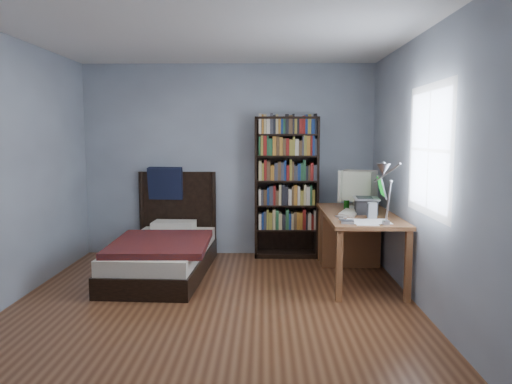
# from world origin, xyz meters

# --- Properties ---
(room) EXTENTS (4.20, 4.24, 2.50)m
(room) POSITION_xyz_m (0.03, -0.00, 1.25)
(room) COLOR #562E19
(room) RESTS_ON ground
(desk) EXTENTS (0.75, 1.66, 0.73)m
(desk) POSITION_xyz_m (1.51, 1.39, 0.42)
(desk) COLOR brown
(desk) RESTS_ON floor
(crt_monitor) EXTENTS (0.52, 0.47, 0.44)m
(crt_monitor) POSITION_xyz_m (1.58, 1.43, 0.98)
(crt_monitor) COLOR beige
(crt_monitor) RESTS_ON desk
(laptop) EXTENTS (0.37, 0.37, 0.42)m
(laptop) POSITION_xyz_m (1.59, 0.91, 0.85)
(laptop) COLOR #2D2D30
(laptop) RESTS_ON desk
(desk_lamp) EXTENTS (0.24, 0.52, 0.62)m
(desk_lamp) POSITION_xyz_m (1.51, -0.15, 1.23)
(desk_lamp) COLOR #99999E
(desk_lamp) RESTS_ON desk
(keyboard) EXTENTS (0.30, 0.45, 0.04)m
(keyboard) POSITION_xyz_m (1.39, 0.86, 0.74)
(keyboard) COLOR #B4A996
(keyboard) RESTS_ON desk
(speaker) EXTENTS (0.09, 0.09, 0.17)m
(speaker) POSITION_xyz_m (1.57, 0.55, 0.81)
(speaker) COLOR gray
(speaker) RESTS_ON desk
(soda_can) EXTENTS (0.06, 0.06, 0.11)m
(soda_can) POSITION_xyz_m (1.41, 1.19, 0.79)
(soda_can) COLOR #0A3607
(soda_can) RESTS_ON desk
(mouse) EXTENTS (0.06, 0.11, 0.04)m
(mouse) POSITION_xyz_m (1.48, 1.26, 0.75)
(mouse) COLOR silver
(mouse) RESTS_ON desk
(phone_silver) EXTENTS (0.11, 0.12, 0.02)m
(phone_silver) POSITION_xyz_m (1.26, 0.62, 0.74)
(phone_silver) COLOR silver
(phone_silver) RESTS_ON desk
(phone_grey) EXTENTS (0.05, 0.09, 0.02)m
(phone_grey) POSITION_xyz_m (1.24, 0.46, 0.74)
(phone_grey) COLOR gray
(phone_grey) RESTS_ON desk
(external_drive) EXTENTS (0.13, 0.13, 0.03)m
(external_drive) POSITION_xyz_m (1.28, 0.30, 0.74)
(external_drive) COLOR gray
(external_drive) RESTS_ON desk
(bookshelf) EXTENTS (0.81, 0.30, 1.81)m
(bookshelf) POSITION_xyz_m (0.76, 1.94, 0.91)
(bookshelf) COLOR black
(bookshelf) RESTS_ON floor
(bed) EXTENTS (1.07, 2.06, 1.16)m
(bed) POSITION_xyz_m (-0.68, 1.14, 0.26)
(bed) COLOR black
(bed) RESTS_ON floor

